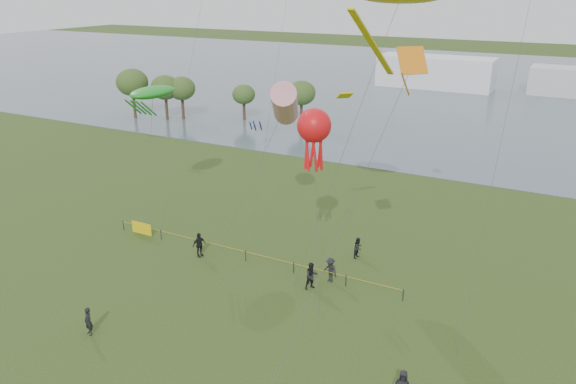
% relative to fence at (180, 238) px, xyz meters
% --- Properties ---
extents(lake, '(400.00, 120.00, 0.08)m').
position_rel_fence_xyz_m(lake, '(12.07, 85.44, -0.53)').
color(lake, '#4E5F6B').
rests_on(lake, ground_plane).
extents(pavilion_left, '(22.00, 8.00, 6.00)m').
position_rel_fence_xyz_m(pavilion_left, '(0.07, 80.44, 2.45)').
color(pavilion_left, white).
rests_on(pavilion_left, ground_plane).
extents(trees, '(28.88, 12.26, 7.44)m').
position_rel_fence_xyz_m(trees, '(-25.02, 35.31, 4.26)').
color(trees, '#3D291B').
rests_on(trees, ground_plane).
extents(fence, '(24.07, 0.07, 1.05)m').
position_rel_fence_xyz_m(fence, '(0.00, 0.00, 0.00)').
color(fence, black).
rests_on(fence, ground_plane).
extents(spectator_a, '(1.14, 1.18, 1.91)m').
position_rel_fence_xyz_m(spectator_a, '(12.19, -1.38, 0.40)').
color(spectator_a, black).
rests_on(spectator_a, ground_plane).
extents(spectator_b, '(1.30, 1.02, 1.77)m').
position_rel_fence_xyz_m(spectator_b, '(12.89, 0.11, 0.33)').
color(spectator_b, black).
rests_on(spectator_b, ground_plane).
extents(spectator_c, '(0.80, 1.20, 1.89)m').
position_rel_fence_xyz_m(spectator_c, '(2.63, -0.98, 0.39)').
color(spectator_c, black).
rests_on(spectator_c, ground_plane).
extents(spectator_f, '(0.74, 0.60, 1.75)m').
position_rel_fence_xyz_m(spectator_f, '(2.93, -12.21, 0.32)').
color(spectator_f, black).
rests_on(spectator_f, ground_plane).
extents(spectator_g, '(0.72, 0.86, 1.61)m').
position_rel_fence_xyz_m(spectator_g, '(13.30, 4.40, 0.25)').
color(spectator_g, black).
rests_on(spectator_g, ground_plane).
extents(kite_windsock, '(5.40, 6.93, 12.93)m').
position_rel_fence_xyz_m(kite_windsock, '(6.84, 4.86, 10.41)').
color(kite_windsock, '#3F3F42').
extents(kite_creature, '(2.82, 6.42, 11.35)m').
position_rel_fence_xyz_m(kite_creature, '(-5.33, 4.33, 10.31)').
color(kite_creature, '#3F3F42').
extents(kite_octopus, '(3.35, 4.82, 12.11)m').
position_rel_fence_xyz_m(kite_octopus, '(11.73, -0.40, 10.38)').
color(kite_octopus, '#3F3F42').
extents(kite_delta, '(3.36, 14.45, 16.53)m').
position_rel_fence_xyz_m(kite_delta, '(18.67, -5.27, 14.47)').
color(kite_delta, '#3F3F42').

